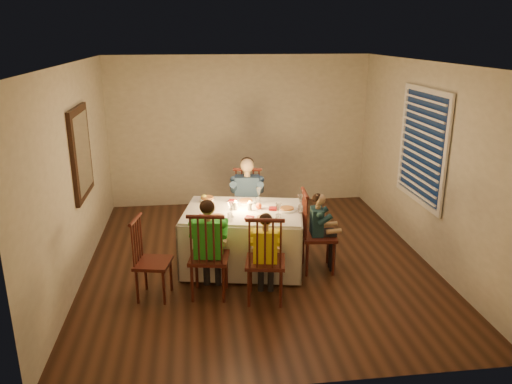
{
  "coord_description": "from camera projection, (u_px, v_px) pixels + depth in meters",
  "views": [
    {
      "loc": [
        -0.8,
        -6.07,
        2.94
      ],
      "look_at": [
        -0.01,
        0.15,
        0.94
      ],
      "focal_mm": 35.0,
      "sensor_mm": 36.0,
      "label": 1
    }
  ],
  "objects": [
    {
      "name": "candle_right",
      "position": [
        250.0,
        206.0,
        6.34
      ],
      "size": [
        0.06,
        0.06,
        0.1
      ],
      "primitive_type": "cylinder",
      "color": "white",
      "rests_on": "dining_table"
    },
    {
      "name": "child_green",
      "position": [
        210.0,
        295.0,
        5.88
      ],
      "size": [
        0.48,
        0.45,
        1.19
      ],
      "primitive_type": null,
      "rotation": [
        0.0,
        0.0,
        2.98
      ],
      "color": "green",
      "rests_on": "ground"
    },
    {
      "name": "chair_near_right",
      "position": [
        265.0,
        299.0,
        5.78
      ],
      "size": [
        0.51,
        0.49,
        1.07
      ],
      "primitive_type": null,
      "rotation": [
        0.0,
        0.0,
        2.97
      ],
      "color": "#3A130F",
      "rests_on": "ground"
    },
    {
      "name": "child_yellow",
      "position": [
        265.0,
        299.0,
        5.78
      ],
      "size": [
        0.4,
        0.38,
        1.07
      ],
      "primitive_type": null,
      "rotation": [
        0.0,
        0.0,
        2.97
      ],
      "color": "yellow",
      "rests_on": "ground"
    },
    {
      "name": "orange_fruit",
      "position": [
        259.0,
        206.0,
        6.38
      ],
      "size": [
        0.08,
        0.08,
        0.08
      ],
      "primitive_type": "sphere",
      "color": "#F75914",
      "rests_on": "dining_table"
    },
    {
      "name": "dining_table",
      "position": [
        243.0,
        226.0,
        6.43
      ],
      "size": [
        1.69,
        1.36,
        0.76
      ],
      "rotation": [
        0.0,
        0.0,
        -0.2
      ],
      "color": "silver",
      "rests_on": "ground"
    },
    {
      "name": "setting_adult",
      "position": [
        246.0,
        202.0,
        6.64
      ],
      "size": [
        0.31,
        0.31,
        0.02
      ],
      "primitive_type": "cylinder",
      "rotation": [
        0.0,
        0.0,
        -0.2
      ],
      "color": "white",
      "rests_on": "dining_table"
    },
    {
      "name": "setting_green",
      "position": [
        217.0,
        218.0,
        6.07
      ],
      "size": [
        0.31,
        0.31,
        0.02
      ],
      "primitive_type": "cylinder",
      "rotation": [
        0.0,
        0.0,
        -0.2
      ],
      "color": "white",
      "rests_on": "dining_table"
    },
    {
      "name": "setting_yellow",
      "position": [
        264.0,
        219.0,
        6.04
      ],
      "size": [
        0.31,
        0.31,
        0.02
      ],
      "primitive_type": "cylinder",
      "rotation": [
        0.0,
        0.0,
        -0.2
      ],
      "color": "white",
      "rests_on": "dining_table"
    },
    {
      "name": "wall_left",
      "position": [
        75.0,
        174.0,
        6.06
      ],
      "size": [
        0.02,
        5.0,
        2.6
      ],
      "primitive_type": "cube",
      "color": "beige",
      "rests_on": "ground"
    },
    {
      "name": "wall_right",
      "position": [
        427.0,
        163.0,
        6.6
      ],
      "size": [
        0.02,
        5.0,
        2.6
      ],
      "primitive_type": "cube",
      "color": "beige",
      "rests_on": "ground"
    },
    {
      "name": "chair_extra",
      "position": [
        156.0,
        296.0,
        5.83
      ],
      "size": [
        0.46,
        0.47,
        0.98
      ],
      "primitive_type": null,
      "rotation": [
        0.0,
        0.0,
        1.36
      ],
      "color": "#3A130F",
      "rests_on": "ground"
    },
    {
      "name": "child_teal",
      "position": [
        317.0,
        269.0,
        6.51
      ],
      "size": [
        0.33,
        0.36,
        1.04
      ],
      "primitive_type": null,
      "rotation": [
        0.0,
        0.0,
        1.5
      ],
      "color": "#19363F",
      "rests_on": "ground"
    },
    {
      "name": "chair_end",
      "position": [
        317.0,
        269.0,
        6.51
      ],
      "size": [
        0.45,
        0.47,
        1.07
      ],
      "primitive_type": null,
      "rotation": [
        0.0,
        0.0,
        1.5
      ],
      "color": "#3A130F",
      "rests_on": "ground"
    },
    {
      "name": "wall_back",
      "position": [
        240.0,
        131.0,
        8.69
      ],
      "size": [
        4.5,
        0.02,
        2.6
      ],
      "primitive_type": "cube",
      "color": "beige",
      "rests_on": "ground"
    },
    {
      "name": "candle_left",
      "position": [
        235.0,
        206.0,
        6.35
      ],
      "size": [
        0.06,
        0.06,
        0.1
      ],
      "primitive_type": "cylinder",
      "color": "white",
      "rests_on": "dining_table"
    },
    {
      "name": "window_blinds",
      "position": [
        422.0,
        146.0,
        6.63
      ],
      "size": [
        0.07,
        1.34,
        1.54
      ],
      "color": "#0C1A31",
      "rests_on": "wall_right"
    },
    {
      "name": "setting_teal",
      "position": [
        287.0,
        209.0,
        6.35
      ],
      "size": [
        0.31,
        0.31,
        0.02
      ],
      "primitive_type": "cylinder",
      "rotation": [
        0.0,
        0.0,
        -0.2
      ],
      "color": "white",
      "rests_on": "dining_table"
    },
    {
      "name": "adult",
      "position": [
        247.0,
        241.0,
        7.37
      ],
      "size": [
        0.52,
        0.49,
        1.27
      ],
      "primitive_type": null,
      "rotation": [
        0.0,
        0.0,
        -0.14
      ],
      "color": "navy",
      "rests_on": "ground"
    },
    {
      "name": "squash",
      "position": [
        204.0,
        198.0,
        6.68
      ],
      "size": [
        0.09,
        0.09,
        0.09
      ],
      "primitive_type": "sphere",
      "color": "yellow",
      "rests_on": "dining_table"
    },
    {
      "name": "chair_near_left",
      "position": [
        210.0,
        295.0,
        5.88
      ],
      "size": [
        0.5,
        0.49,
        1.07
      ],
      "primitive_type": null,
      "rotation": [
        0.0,
        0.0,
        2.98
      ],
      "color": "#3A130F",
      "rests_on": "ground"
    },
    {
      "name": "chair_adult",
      "position": [
        247.0,
        241.0,
        7.37
      ],
      "size": [
        0.49,
        0.48,
        1.07
      ],
      "primitive_type": null,
      "rotation": [
        0.0,
        0.0,
        -0.14
      ],
      "color": "#3A130F",
      "rests_on": "ground"
    },
    {
      "name": "wall_mirror",
      "position": [
        81.0,
        153.0,
        6.29
      ],
      "size": [
        0.06,
        0.95,
        1.15
      ],
      "color": "black",
      "rests_on": "wall_left"
    },
    {
      "name": "ceiling",
      "position": [
        259.0,
        63.0,
        5.93
      ],
      "size": [
        5.0,
        5.0,
        0.0
      ],
      "primitive_type": "plane",
      "color": "white",
      "rests_on": "wall_back"
    },
    {
      "name": "ground",
      "position": [
        258.0,
        261.0,
        6.73
      ],
      "size": [
        5.0,
        5.0,
        0.0
      ],
      "primitive_type": "plane",
      "color": "black",
      "rests_on": "ground"
    },
    {
      "name": "serving_bowl",
      "position": [
        208.0,
        200.0,
        6.66
      ],
      "size": [
        0.28,
        0.28,
        0.05
      ],
      "primitive_type": "imported",
      "rotation": [
        0.0,
        0.0,
        -0.47
      ],
      "color": "white",
      "rests_on": "dining_table"
    }
  ]
}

